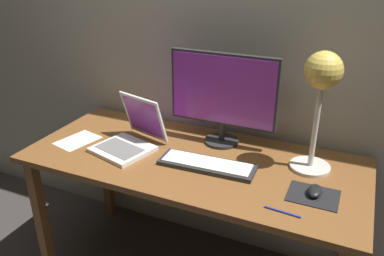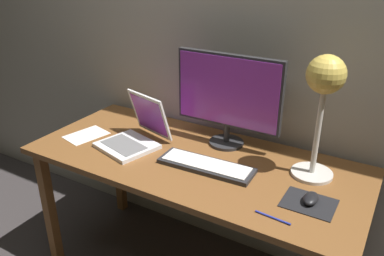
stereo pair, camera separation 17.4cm
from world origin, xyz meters
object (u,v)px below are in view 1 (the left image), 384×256
Objects in this scene: laptop at (133,134)px; pen at (282,212)px; monitor at (223,94)px; mouse at (315,191)px; keyboard_main at (207,165)px; desk_lamp at (322,84)px.

laptop is 0.84m from pen.
mouse is at bearing -29.95° from monitor.
monitor is 1.48× the size of laptop.
laptop is at bearing 174.13° from keyboard_main.
monitor is 1.01× the size of desk_lamp.
keyboard_main is 0.42m from laptop.
pen is at bearing -48.10° from monitor.
desk_lamp is (0.43, 0.18, 0.39)m from keyboard_main.
mouse is at bearing -76.20° from desk_lamp.
monitor reaches higher than mouse.
mouse reaches higher than pen.
mouse is (0.05, -0.21, -0.38)m from desk_lamp.
monitor is 0.63m from mouse.
monitor is 0.48m from desk_lamp.
monitor reaches higher than keyboard_main.
laptop is (-0.42, 0.04, 0.06)m from keyboard_main.
pen is (0.81, -0.24, -0.06)m from laptop.
desk_lamp reaches higher than mouse.
desk_lamp is at bearing 9.26° from laptop.
keyboard_main is 0.44m from pen.
mouse is (0.51, -0.29, -0.24)m from monitor.
keyboard_main is at bearing 176.36° from mouse.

